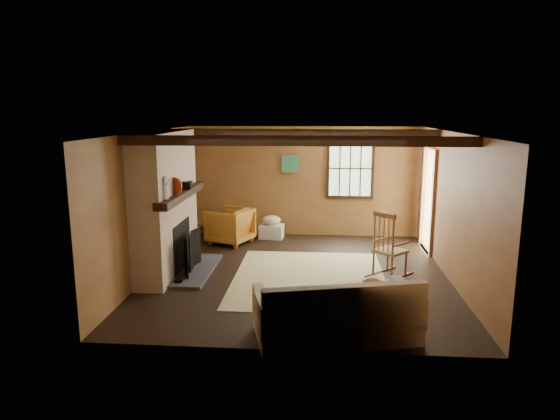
# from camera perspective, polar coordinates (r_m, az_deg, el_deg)

# --- Properties ---
(ground) EXTENTS (5.50, 5.50, 0.00)m
(ground) POSITION_cam_1_polar(r_m,az_deg,el_deg) (8.58, 2.05, -7.33)
(ground) COLOR black
(ground) RESTS_ON ground
(room_envelope) EXTENTS (5.02, 5.52, 2.44)m
(room_envelope) POSITION_cam_1_polar(r_m,az_deg,el_deg) (8.45, 3.71, 3.77)
(room_envelope) COLOR olive
(room_envelope) RESTS_ON ground
(fireplace) EXTENTS (1.02, 2.30, 2.40)m
(fireplace) POSITION_cam_1_polar(r_m,az_deg,el_deg) (8.67, -12.76, 0.16)
(fireplace) COLOR #915938
(fireplace) RESTS_ON ground
(rug) EXTENTS (2.50, 3.00, 0.01)m
(rug) POSITION_cam_1_polar(r_m,az_deg,el_deg) (8.38, 3.37, -7.77)
(rug) COLOR tan
(rug) RESTS_ON ground
(rocking_chair) EXTENTS (0.87, 0.87, 1.12)m
(rocking_chair) POSITION_cam_1_polar(r_m,az_deg,el_deg) (8.54, 12.33, -4.37)
(rocking_chair) COLOR #A4884F
(rocking_chair) RESTS_ON ground
(sofa) EXTENTS (2.12, 1.32, 0.80)m
(sofa) POSITION_cam_1_polar(r_m,az_deg,el_deg) (6.23, 6.65, -12.04)
(sofa) COLOR beige
(sofa) RESTS_ON ground
(firewood_pile) EXTENTS (0.68, 0.12, 0.25)m
(firewood_pile) POSITION_cam_1_polar(r_m,az_deg,el_deg) (11.25, -7.77, -2.21)
(firewood_pile) COLOR #523923
(firewood_pile) RESTS_ON ground
(laundry_basket) EXTENTS (0.54, 0.43, 0.30)m
(laundry_basket) POSITION_cam_1_polar(r_m,az_deg,el_deg) (10.87, -0.98, -2.45)
(laundry_basket) COLOR white
(laundry_basket) RESTS_ON ground
(basket_pillow) EXTENTS (0.47, 0.42, 0.20)m
(basket_pillow) POSITION_cam_1_polar(r_m,az_deg,el_deg) (10.81, -0.98, -1.16)
(basket_pillow) COLOR beige
(basket_pillow) RESTS_ON laundry_basket
(armchair) EXTENTS (1.06, 1.05, 0.75)m
(armchair) POSITION_cam_1_polar(r_m,az_deg,el_deg) (10.46, -5.75, -1.81)
(armchair) COLOR #BF6026
(armchair) RESTS_ON ground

